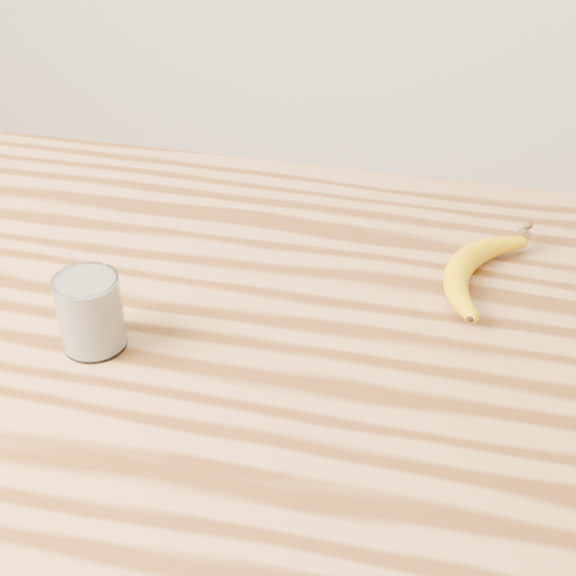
# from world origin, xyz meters

# --- Properties ---
(table) EXTENTS (1.20, 0.80, 0.90)m
(table) POSITION_xyz_m (0.00, 0.00, 0.77)
(table) COLOR #9F6C3F
(table) RESTS_ON ground
(smoothie_glass) EXTENTS (0.07, 0.07, 0.09)m
(smoothie_glass) POSITION_xyz_m (-0.20, -0.10, 0.94)
(smoothie_glass) COLOR white
(smoothie_glass) RESTS_ON table
(banana) EXTENTS (0.18, 0.29, 0.03)m
(banana) POSITION_xyz_m (0.18, 0.14, 0.92)
(banana) COLOR #C99400
(banana) RESTS_ON table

